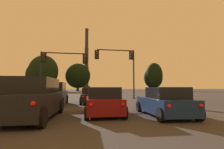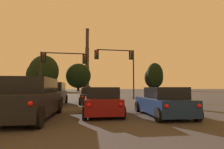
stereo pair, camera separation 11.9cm
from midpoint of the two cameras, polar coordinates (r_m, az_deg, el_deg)
hatchback_right_lane_second at (r=9.28m, az=16.66°, el=-8.77°), size 2.08×4.17×1.44m
hatchback_center_lane_second at (r=9.41m, az=-3.15°, el=-8.90°), size 2.01×4.15×1.44m
suv_left_lane_second at (r=8.80m, az=-24.61°, el=-7.28°), size 2.32×4.98×1.86m
sedan_center_lane_front at (r=16.73m, az=-6.97°, el=-6.93°), size 2.03×4.72×1.43m
suv_left_lane_front at (r=15.26m, az=-18.70°, el=-6.10°), size 2.14×4.92×1.86m
traffic_light_overhead_right at (r=23.54m, az=3.15°, el=4.40°), size 5.49×0.50×6.59m
traffic_light_overhead_left at (r=22.69m, az=-17.45°, el=3.59°), size 5.79×0.50×5.87m
smokestack at (r=167.03m, az=-8.16°, el=2.93°), size 6.88×6.88×58.45m
treeline_left_mid at (r=86.90m, az=-21.30°, el=0.95°), size 13.34×12.01×16.70m
treeline_far_left at (r=86.96m, az=-23.32°, el=-0.15°), size 9.17×8.25×13.33m
treeline_center_left at (r=93.69m, az=13.87°, el=-0.12°), size 8.49×7.64×14.62m
treeline_center_right at (r=95.16m, az=13.50°, el=-1.08°), size 9.86×8.88×12.46m
treeline_far_right at (r=91.18m, az=-10.87°, el=-0.42°), size 12.64×11.37×14.11m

